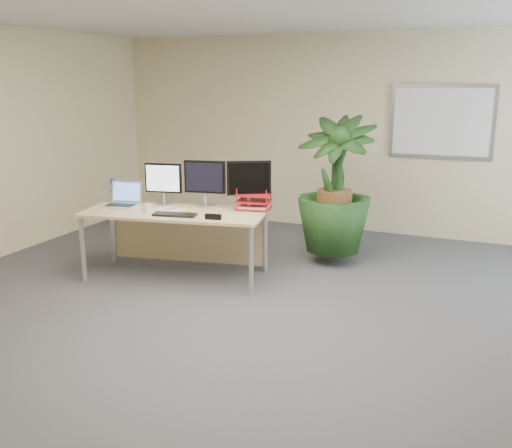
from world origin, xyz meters
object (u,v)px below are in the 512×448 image
at_px(laptop, 123,200).
at_px(monitor_left, 163,181).
at_px(floor_plant, 334,200).
at_px(monitor_right, 205,181).
at_px(desk, 179,223).

bearing_deg(laptop, monitor_left, 27.88).
xyz_separation_m(floor_plant, laptop, (-2.07, -1.14, 0.05)).
bearing_deg(monitor_left, monitor_right, 10.75).
relative_size(monitor_left, monitor_right, 0.91).
bearing_deg(floor_plant, laptop, -151.19).
relative_size(desk, monitor_left, 4.41).
relative_size(monitor_right, laptop, 1.23).
relative_size(desk, floor_plant, 1.35).
height_order(desk, laptop, laptop).
bearing_deg(monitor_right, monitor_left, -169.25).
bearing_deg(monitor_left, floor_plant, 29.03).
bearing_deg(desk, monitor_left, 156.67).
distance_m(desk, monitor_left, 0.49).
relative_size(desk, laptop, 4.93).
bearing_deg(floor_plant, monitor_left, -150.97).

